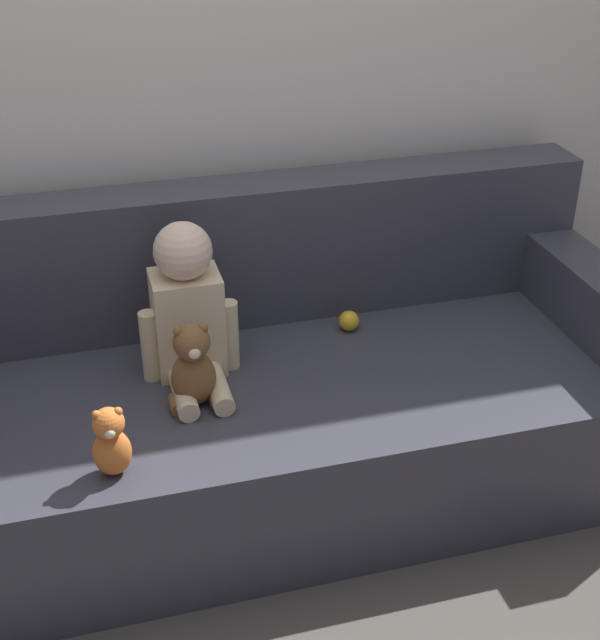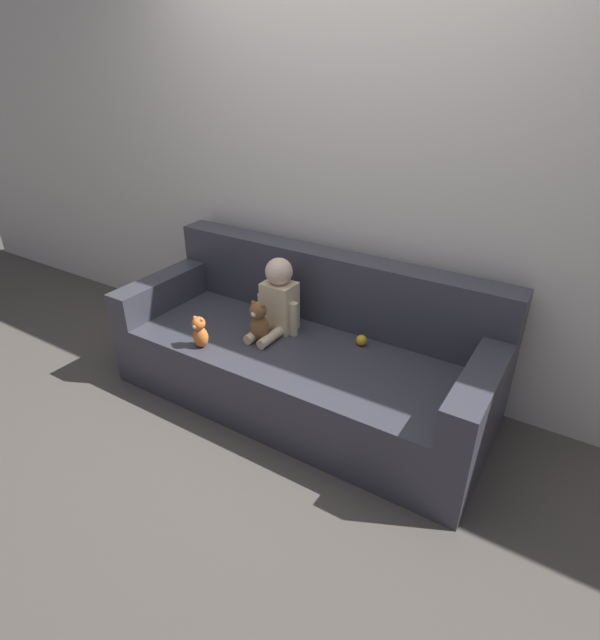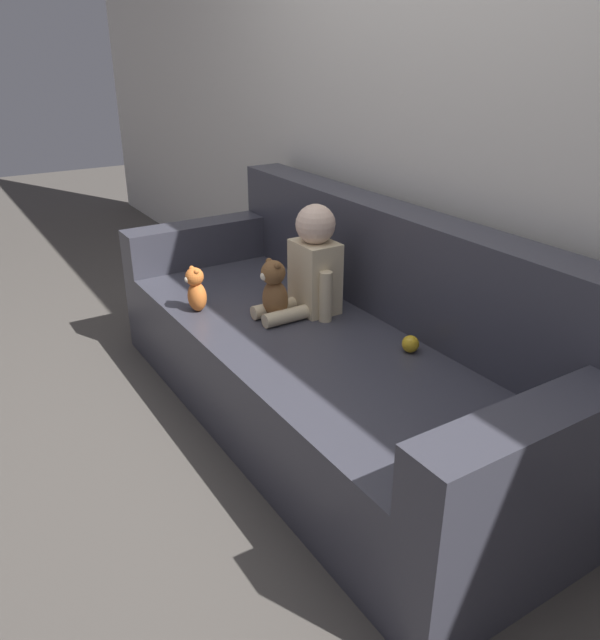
# 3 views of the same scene
# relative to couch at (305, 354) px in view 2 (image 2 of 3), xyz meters

# --- Properties ---
(ground_plane) EXTENTS (12.00, 12.00, 0.00)m
(ground_plane) POSITION_rel_couch_xyz_m (0.00, -0.06, -0.29)
(ground_plane) COLOR #4C4742
(wall_back) EXTENTS (8.00, 0.05, 2.60)m
(wall_back) POSITION_rel_couch_xyz_m (0.00, 0.46, 1.01)
(wall_back) COLOR silver
(wall_back) RESTS_ON ground_plane
(couch) EXTENTS (2.16, 0.87, 0.83)m
(couch) POSITION_rel_couch_xyz_m (0.00, 0.00, 0.00)
(couch) COLOR #383842
(couch) RESTS_ON ground_plane
(person_baby) EXTENTS (0.27, 0.34, 0.44)m
(person_baby) POSITION_rel_couch_xyz_m (-0.19, 0.01, 0.30)
(person_baby) COLOR beige
(person_baby) RESTS_ON couch
(teddy_bear_brown) EXTENTS (0.14, 0.11, 0.24)m
(teddy_bear_brown) POSITION_rel_couch_xyz_m (-0.21, -0.15, 0.22)
(teddy_bear_brown) COLOR brown
(teddy_bear_brown) RESTS_ON couch
(plush_toy_side) EXTENTS (0.09, 0.09, 0.19)m
(plush_toy_side) POSITION_rel_couch_xyz_m (-0.45, -0.39, 0.20)
(plush_toy_side) COLOR orange
(plush_toy_side) RESTS_ON couch
(toy_ball) EXTENTS (0.06, 0.06, 0.06)m
(toy_ball) POSITION_rel_couch_xyz_m (0.30, 0.11, 0.14)
(toy_ball) COLOR gold
(toy_ball) RESTS_ON couch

